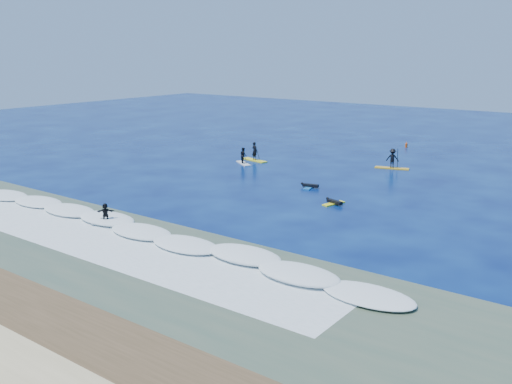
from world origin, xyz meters
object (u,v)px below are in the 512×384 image
Objects in this scene: sup_paddler_left at (255,154)px; prone_paddler_near at (334,202)px; marker_buoy at (406,145)px; sup_paddler_right at (392,160)px; prone_paddler_far at (310,186)px; wave_surfer at (105,214)px; sup_paddler_center at (243,157)px.

prone_paddler_near is (15.42, -10.47, -0.58)m from sup_paddler_left.
prone_paddler_near is 2.88× the size of marker_buoy.
sup_paddler_right is 1.65× the size of prone_paddler_far.
wave_surfer reaches higher than marker_buoy.
sup_paddler_right is 13.37m from marker_buoy.
marker_buoy is at bearing 40.70° from wave_surfer.
prone_paddler_far is at bearing 28.76° from wave_surfer.
marker_buoy is (9.60, 19.73, -0.43)m from sup_paddler_center.
wave_surfer is (-9.75, -13.90, 0.65)m from prone_paddler_near.
sup_paddler_right reaches higher than prone_paddler_near.
prone_paddler_near is 1.00× the size of prone_paddler_far.
sup_paddler_right reaches higher than sup_paddler_center.
sup_paddler_left is 0.99× the size of sup_paddler_right.
prone_paddler_far is 2.89× the size of marker_buoy.
sup_paddler_right is at bearing -73.67° from marker_buoy.
wave_surfer is 2.43× the size of marker_buoy.
wave_surfer reaches higher than prone_paddler_far.
sup_paddler_right is 30.20m from wave_surfer.
sup_paddler_center is 0.80× the size of sup_paddler_right.
prone_paddler_far is at bearing -18.23° from sup_paddler_left.
wave_surfer is at bearing -42.68° from sup_paddler_center.
sup_paddler_left is 25.02m from wave_surfer.
wave_surfer is at bearing -95.54° from marker_buoy.
prone_paddler_far is 24.65m from marker_buoy.
prone_paddler_far is at bearing 9.45° from sup_paddler_center.
prone_paddler_far is at bearing -117.31° from sup_paddler_right.
sup_paddler_left is 14.33m from sup_paddler_right.
prone_paddler_near is at bearing -78.57° from marker_buoy.
sup_paddler_left reaches higher than marker_buoy.
sup_paddler_center is 15.04m from sup_paddler_right.
sup_paddler_left reaches higher than prone_paddler_far.
sup_paddler_right is 15.41m from prone_paddler_near.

